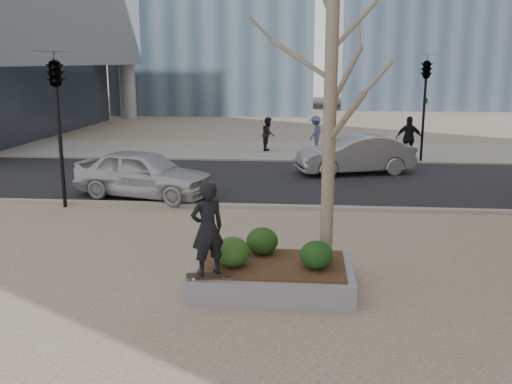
# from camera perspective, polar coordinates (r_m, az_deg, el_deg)

# --- Properties ---
(ground) EXTENTS (120.00, 120.00, 0.00)m
(ground) POSITION_cam_1_polar(r_m,az_deg,el_deg) (11.12, -3.54, -9.31)
(ground) COLOR tan
(ground) RESTS_ON ground
(street) EXTENTS (60.00, 8.00, 0.02)m
(street) POSITION_cam_1_polar(r_m,az_deg,el_deg) (20.67, 0.60, 1.21)
(street) COLOR black
(street) RESTS_ON ground
(far_sidewalk) EXTENTS (60.00, 6.00, 0.02)m
(far_sidewalk) POSITION_cam_1_polar(r_m,az_deg,el_deg) (27.54, 1.76, 4.15)
(far_sidewalk) COLOR gray
(far_sidewalk) RESTS_ON ground
(planter) EXTENTS (3.00, 2.00, 0.45)m
(planter) POSITION_cam_1_polar(r_m,az_deg,el_deg) (10.94, 1.69, -8.41)
(planter) COLOR gray
(planter) RESTS_ON ground
(planter_mulch) EXTENTS (2.70, 1.70, 0.04)m
(planter_mulch) POSITION_cam_1_polar(r_m,az_deg,el_deg) (10.85, 1.70, -7.21)
(planter_mulch) COLOR #382314
(planter_mulch) RESTS_ON planter
(sycamore_tree) EXTENTS (2.80, 2.80, 6.60)m
(sycamore_tree) POSITION_cam_1_polar(r_m,az_deg,el_deg) (10.49, 7.48, 10.56)
(sycamore_tree) COLOR gray
(sycamore_tree) RESTS_ON planter_mulch
(shrub_left) EXTENTS (0.66, 0.66, 0.56)m
(shrub_left) POSITION_cam_1_polar(r_m,az_deg,el_deg) (10.59, -2.41, -6.02)
(shrub_left) COLOR #1B3F14
(shrub_left) RESTS_ON planter_mulch
(shrub_middle) EXTENTS (0.63, 0.63, 0.53)m
(shrub_middle) POSITION_cam_1_polar(r_m,az_deg,el_deg) (11.25, 0.62, -4.91)
(shrub_middle) COLOR #143711
(shrub_middle) RESTS_ON planter_mulch
(shrub_right) EXTENTS (0.61, 0.61, 0.52)m
(shrub_right) POSITION_cam_1_polar(r_m,az_deg,el_deg) (10.54, 6.07, -6.28)
(shrub_right) COLOR #143611
(shrub_right) RESTS_ON planter_mulch
(skateboard) EXTENTS (0.80, 0.35, 0.08)m
(skateboard) POSITION_cam_1_polar(r_m,az_deg,el_deg) (10.25, -4.79, -8.39)
(skateboard) COLOR black
(skateboard) RESTS_ON planter
(skateboarder) EXTENTS (0.73, 0.67, 1.68)m
(skateboarder) POSITION_cam_1_polar(r_m,az_deg,el_deg) (9.96, -4.88, -3.68)
(skateboarder) COLOR black
(skateboarder) RESTS_ON skateboard
(police_car) EXTENTS (4.74, 2.86, 1.51)m
(police_car) POSITION_cam_1_polar(r_m,az_deg,el_deg) (18.24, -11.17, 1.83)
(police_car) COLOR #B9B9BD
(police_car) RESTS_ON street
(car_silver) EXTENTS (4.68, 2.71, 1.46)m
(car_silver) POSITION_cam_1_polar(r_m,az_deg,el_deg) (22.08, 9.86, 3.72)
(car_silver) COLOR gray
(car_silver) RESTS_ON street
(pedestrian_a) EXTENTS (0.63, 0.79, 1.60)m
(pedestrian_a) POSITION_cam_1_polar(r_m,az_deg,el_deg) (27.44, 1.24, 5.83)
(pedestrian_a) COLOR black
(pedestrian_a) RESTS_ON far_sidewalk
(pedestrian_b) EXTENTS (0.97, 1.22, 1.65)m
(pedestrian_b) POSITION_cam_1_polar(r_m,az_deg,el_deg) (27.73, 5.97, 5.90)
(pedestrian_b) COLOR #444E7B
(pedestrian_b) RESTS_ON far_sidewalk
(pedestrian_c) EXTENTS (1.17, 0.64, 1.90)m
(pedestrian_c) POSITION_cam_1_polar(r_m,az_deg,el_deg) (25.51, 15.06, 5.20)
(pedestrian_c) COLOR black
(pedestrian_c) RESTS_ON far_sidewalk
(traffic_light_near) EXTENTS (0.60, 2.48, 4.50)m
(traffic_light_near) POSITION_cam_1_polar(r_m,az_deg,el_deg) (17.40, -19.06, 5.77)
(traffic_light_near) COLOR black
(traffic_light_near) RESTS_ON ground
(traffic_light_far) EXTENTS (0.60, 2.48, 4.50)m
(traffic_light_far) POSITION_cam_1_polar(r_m,az_deg,el_deg) (25.33, 16.45, 7.97)
(traffic_light_far) COLOR black
(traffic_light_far) RESTS_ON ground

